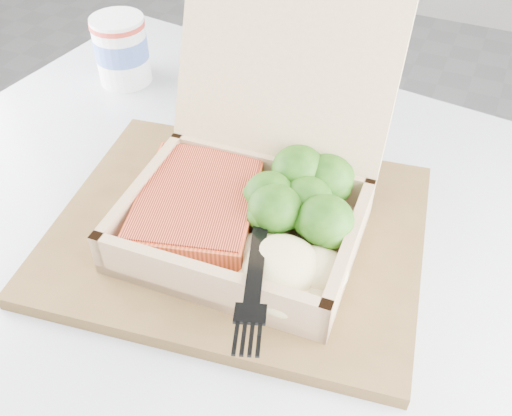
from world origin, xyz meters
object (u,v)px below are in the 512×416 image
at_px(cafe_table, 200,347).
at_px(takeout_container, 256,178).
at_px(serving_tray, 238,231).
at_px(paper_cup, 121,48).

relative_size(cafe_table, takeout_container, 3.42).
xyz_separation_m(serving_tray, paper_cup, (-0.26, 0.20, 0.04)).
bearing_deg(paper_cup, cafe_table, -46.08).
height_order(serving_tray, paper_cup, paper_cup).
distance_m(cafe_table, takeout_container, 0.25).
bearing_deg(serving_tray, cafe_table, -148.02).
bearing_deg(serving_tray, takeout_container, 67.45).
relative_size(cafe_table, paper_cup, 9.34).
relative_size(serving_tray, takeout_container, 1.44).
bearing_deg(cafe_table, serving_tray, 31.98).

